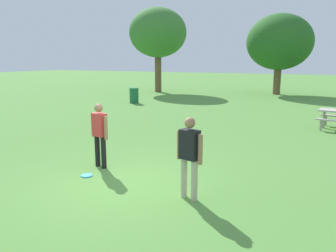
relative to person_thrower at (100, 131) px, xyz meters
name	(u,v)px	position (x,y,z in m)	size (l,w,h in m)	color
ground_plane	(119,184)	(1.07, -0.77, -0.94)	(120.00, 120.00, 0.00)	#568E3D
person_thrower	(100,131)	(0.00, 0.00, 0.00)	(0.59, 0.32, 1.64)	black
person_catcher	(189,153)	(2.78, -0.83, 0.00)	(0.59, 0.32, 1.64)	#B7AD93
frisbee	(87,175)	(0.11, -0.70, -0.93)	(0.27, 0.27, 0.03)	#2D9EDB
trash_can_further_along	(134,95)	(-5.88, 11.16, -0.46)	(0.59, 0.59, 0.96)	#1E663D
tree_tall_left	(158,33)	(-7.88, 18.29, 3.90)	(4.72, 4.72, 6.88)	brown
tree_broad_center	(280,42)	(1.45, 20.67, 3.06)	(5.00, 5.00, 6.15)	brown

